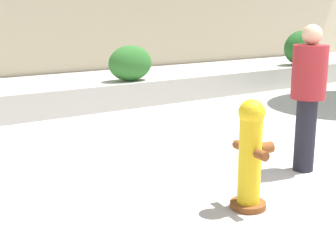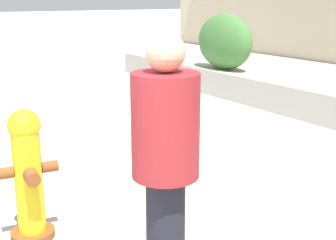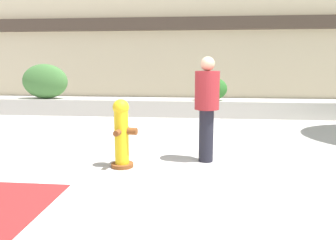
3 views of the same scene
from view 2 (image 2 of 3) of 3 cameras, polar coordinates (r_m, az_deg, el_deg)
hedge_bush_0 at (r=9.43m, az=6.89°, el=9.45°), size 1.48×0.63×1.09m
fire_hydrant at (r=3.89m, az=-16.68°, el=-6.34°), size 0.45×0.48×1.08m
pedestrian at (r=2.77m, az=-0.31°, el=-4.75°), size 0.54×0.54×1.73m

